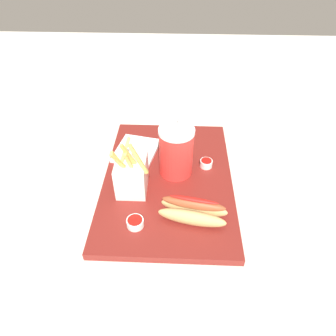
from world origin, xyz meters
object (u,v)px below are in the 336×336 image
object	(u,v)px
soda_cup	(176,151)
fries_basket	(132,174)
ketchup_cup_1	(135,222)
hot_dog_1	(193,211)
ketchup_cup_2	(206,163)
napkin_stack	(136,150)

from	to	relation	value
soda_cup	fries_basket	size ratio (longest dim) A/B	1.29
soda_cup	fries_basket	distance (m)	0.13
fries_basket	ketchup_cup_1	distance (m)	0.12
hot_dog_1	ketchup_cup_2	xyz separation A→B (m)	(-0.18, 0.04, -0.01)
soda_cup	fries_basket	xyz separation A→B (m)	(0.07, -0.11, -0.02)
fries_basket	hot_dog_1	world-z (taller)	fries_basket
fries_basket	napkin_stack	bearing A→B (deg)	-176.54
hot_dog_1	soda_cup	bearing A→B (deg)	-165.28
ketchup_cup_1	ketchup_cup_2	distance (m)	0.27
ketchup_cup_1	napkin_stack	xyz separation A→B (m)	(-0.26, -0.03, -0.01)
fries_basket	hot_dog_1	distance (m)	0.17
napkin_stack	ketchup_cup_1	bearing A→B (deg)	6.35
ketchup_cup_2	hot_dog_1	bearing A→B (deg)	-12.41
ketchup_cup_1	ketchup_cup_2	world-z (taller)	ketchup_cup_2
napkin_stack	fries_basket	bearing A→B (deg)	3.46
hot_dog_1	napkin_stack	bearing A→B (deg)	-146.51
soda_cup	hot_dog_1	bearing A→B (deg)	14.72
fries_basket	soda_cup	bearing A→B (deg)	122.77
soda_cup	napkin_stack	distance (m)	0.15
fries_basket	ketchup_cup_2	xyz separation A→B (m)	(-0.09, 0.19, -0.03)
napkin_stack	ketchup_cup_2	bearing A→B (deg)	74.36
soda_cup	fries_basket	world-z (taller)	soda_cup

